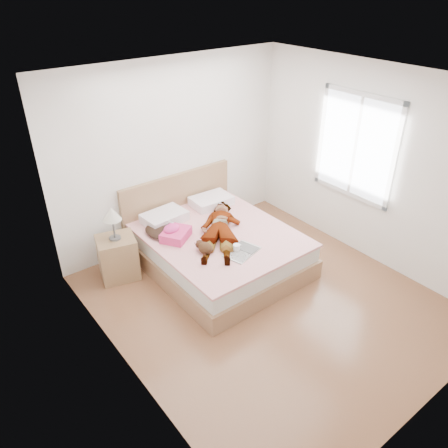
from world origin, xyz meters
name	(u,v)px	position (x,y,z in m)	size (l,w,h in m)	color
ground	(266,301)	(0.00, 0.00, 0.00)	(4.00, 4.00, 0.00)	#4C2917
woman	(220,226)	(0.01, 0.95, 0.61)	(0.56, 1.49, 0.20)	white
hair	(165,230)	(-0.56, 1.40, 0.55)	(0.45, 0.56, 0.08)	black
phone	(171,222)	(-0.49, 1.35, 0.67)	(0.04, 0.09, 0.01)	silver
room_shell	(356,147)	(1.77, 0.30, 1.50)	(4.00, 4.00, 4.00)	white
bed	(216,246)	(0.00, 1.04, 0.28)	(1.80, 2.08, 1.00)	brown
towel	(175,233)	(-0.53, 1.20, 0.59)	(0.48, 0.46, 0.20)	#FF4595
magazine	(242,252)	(-0.05, 0.43, 0.52)	(0.51, 0.40, 0.03)	white
coffee_mug	(237,248)	(-0.09, 0.48, 0.56)	(0.13, 0.10, 0.10)	white
plush_toy	(204,247)	(-0.41, 0.71, 0.58)	(0.19, 0.27, 0.14)	black
nightstand	(118,254)	(-1.18, 1.57, 0.34)	(0.57, 0.53, 1.02)	olive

